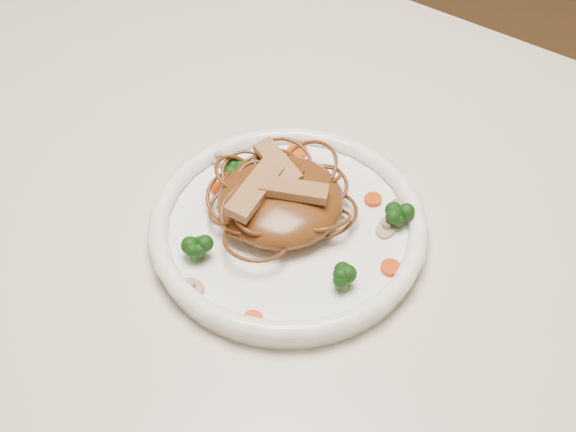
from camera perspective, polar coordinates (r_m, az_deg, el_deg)
The scene contains 19 objects.
table at distance 0.89m, azimuth -0.32°, elevation -2.64°, with size 1.20×0.80×0.75m.
plate at distance 0.76m, azimuth 0.00°, elevation -1.10°, with size 0.27×0.27×0.02m, color white.
noodle_mound at distance 0.76m, azimuth -0.56°, elevation 1.19°, with size 0.13×0.13×0.04m, color brown.
chicken_a at distance 0.73m, azimuth 0.42°, elevation 1.96°, with size 0.07×0.02×0.01m, color #A4724D.
chicken_b at distance 0.76m, azimuth -0.75°, elevation 3.99°, with size 0.06×0.02×0.01m, color #A4724D.
chicken_c at distance 0.73m, azimuth -2.49°, elevation 1.93°, with size 0.07×0.02×0.01m, color #A4724D.
broccoli_0 at distance 0.76m, azimuth 8.09°, elevation 0.05°, with size 0.02×0.02×0.03m, color #0D390C, non-canonical shape.
broccoli_1 at distance 0.79m, azimuth -3.87°, elevation 3.31°, with size 0.03×0.03×0.03m, color #0D390C, non-canonical shape.
broccoli_2 at distance 0.73m, azimuth -6.88°, elevation -2.38°, with size 0.02×0.02×0.03m, color #0D390C, non-canonical shape.
broccoli_3 at distance 0.70m, azimuth 4.14°, elevation -4.45°, with size 0.03×0.03×0.03m, color #0D390C, non-canonical shape.
carrot_0 at distance 0.78m, azimuth 6.34°, elevation 1.22°, with size 0.02×0.02×0.01m, color #EC3F08.
carrot_1 at distance 0.79m, azimuth -5.11°, elevation 2.04°, with size 0.02×0.02×0.01m, color #EC3F08.
carrot_2 at distance 0.73m, azimuth 7.64°, elevation -3.83°, with size 0.02×0.02×0.01m, color #EC3F08.
carrot_3 at distance 0.83m, azimuth 0.69°, elevation 4.84°, with size 0.02×0.02×0.01m, color #EC3F08.
carrot_4 at distance 0.69m, azimuth -2.62°, elevation -7.74°, with size 0.02×0.02×0.01m, color #EC3F08.
mushroom_0 at distance 0.71m, azimuth -7.18°, elevation -5.30°, with size 0.02×0.02×0.01m, color tan.
mushroom_1 at distance 0.76m, azimuth 7.30°, elevation -0.89°, with size 0.03×0.03×0.01m, color tan.
mushroom_2 at distance 0.82m, azimuth -5.17°, elevation 4.27°, with size 0.03×0.03×0.01m, color tan.
mushroom_3 at distance 0.78m, azimuth 8.21°, elevation 0.64°, with size 0.03×0.03×0.01m, color tan.
Camera 1 is at (0.33, -0.46, 1.34)m, focal length 47.82 mm.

